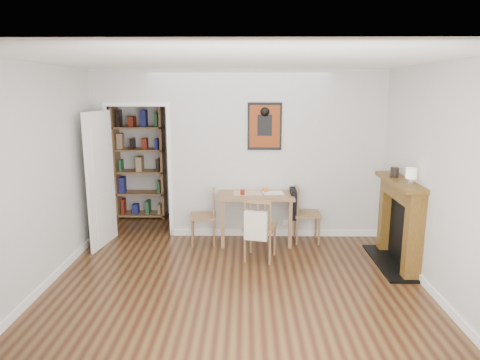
{
  "coord_description": "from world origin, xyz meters",
  "views": [
    {
      "loc": [
        0.11,
        -5.19,
        2.3
      ],
      "look_at": [
        0.03,
        0.6,
        1.07
      ],
      "focal_mm": 32.0,
      "sensor_mm": 36.0,
      "label": 1
    }
  ],
  "objects_px": {
    "ceramic_jar_b": "(393,171)",
    "bookshelf": "(140,161)",
    "mantel_lamp": "(411,174)",
    "dining_table": "(256,199)",
    "red_glass": "(242,192)",
    "orange_fruit": "(266,190)",
    "ceramic_jar_a": "(395,172)",
    "fireplace": "(400,220)",
    "chair_left": "(203,217)",
    "notebook": "(273,193)",
    "chair_front": "(260,228)",
    "chair_right": "(306,214)"
  },
  "relations": [
    {
      "from": "red_glass",
      "to": "notebook",
      "type": "relative_size",
      "value": 0.28
    },
    {
      "from": "bookshelf",
      "to": "ceramic_jar_a",
      "type": "relative_size",
      "value": 15.88
    },
    {
      "from": "bookshelf",
      "to": "ceramic_jar_b",
      "type": "xyz_separation_m",
      "value": [
        3.93,
        -1.82,
        0.17
      ]
    },
    {
      "from": "dining_table",
      "to": "red_glass",
      "type": "height_order",
      "value": "red_glass"
    },
    {
      "from": "dining_table",
      "to": "ceramic_jar_b",
      "type": "distance_m",
      "value": 2.0
    },
    {
      "from": "chair_right",
      "to": "dining_table",
      "type": "bearing_deg",
      "value": -179.98
    },
    {
      "from": "mantel_lamp",
      "to": "fireplace",
      "type": "bearing_deg",
      "value": 85.32
    },
    {
      "from": "notebook",
      "to": "mantel_lamp",
      "type": "relative_size",
      "value": 1.45
    },
    {
      "from": "dining_table",
      "to": "chair_right",
      "type": "distance_m",
      "value": 0.79
    },
    {
      "from": "bookshelf",
      "to": "ceramic_jar_b",
      "type": "bearing_deg",
      "value": -24.79
    },
    {
      "from": "notebook",
      "to": "chair_left",
      "type": "bearing_deg",
      "value": -173.99
    },
    {
      "from": "red_glass",
      "to": "chair_left",
      "type": "bearing_deg",
      "value": 179.96
    },
    {
      "from": "ceramic_jar_b",
      "to": "bookshelf",
      "type": "bearing_deg",
      "value": 155.21
    },
    {
      "from": "orange_fruit",
      "to": "mantel_lamp",
      "type": "distance_m",
      "value": 2.16
    },
    {
      "from": "notebook",
      "to": "mantel_lamp",
      "type": "xyz_separation_m",
      "value": [
        1.6,
        -1.16,
        0.52
      ]
    },
    {
      "from": "dining_table",
      "to": "orange_fruit",
      "type": "relative_size",
      "value": 14.73
    },
    {
      "from": "fireplace",
      "to": "ceramic_jar_b",
      "type": "relative_size",
      "value": 13.35
    },
    {
      "from": "fireplace",
      "to": "bookshelf",
      "type": "bearing_deg",
      "value": 151.49
    },
    {
      "from": "mantel_lamp",
      "to": "ceramic_jar_b",
      "type": "distance_m",
      "value": 0.64
    },
    {
      "from": "ceramic_jar_a",
      "to": "fireplace",
      "type": "bearing_deg",
      "value": -65.68
    },
    {
      "from": "chair_front",
      "to": "notebook",
      "type": "distance_m",
      "value": 0.82
    },
    {
      "from": "dining_table",
      "to": "chair_left",
      "type": "height_order",
      "value": "chair_left"
    },
    {
      "from": "chair_right",
      "to": "notebook",
      "type": "height_order",
      "value": "chair_right"
    },
    {
      "from": "orange_fruit",
      "to": "fireplace",
      "type": "bearing_deg",
      "value": -27.81
    },
    {
      "from": "dining_table",
      "to": "chair_right",
      "type": "relative_size",
      "value": 1.3
    },
    {
      "from": "fireplace",
      "to": "notebook",
      "type": "distance_m",
      "value": 1.85
    },
    {
      "from": "chair_front",
      "to": "orange_fruit",
      "type": "height_order",
      "value": "chair_front"
    },
    {
      "from": "chair_front",
      "to": "chair_right",
      "type": "bearing_deg",
      "value": 44.56
    },
    {
      "from": "chair_front",
      "to": "ceramic_jar_b",
      "type": "bearing_deg",
      "value": 6.16
    },
    {
      "from": "dining_table",
      "to": "mantel_lamp",
      "type": "distance_m",
      "value": 2.27
    },
    {
      "from": "chair_right",
      "to": "red_glass",
      "type": "height_order",
      "value": "chair_right"
    },
    {
      "from": "chair_left",
      "to": "ceramic_jar_b",
      "type": "relative_size",
      "value": 8.92
    },
    {
      "from": "chair_right",
      "to": "bookshelf",
      "type": "bearing_deg",
      "value": 155.37
    },
    {
      "from": "dining_table",
      "to": "chair_front",
      "type": "height_order",
      "value": "chair_front"
    },
    {
      "from": "orange_fruit",
      "to": "ceramic_jar_a",
      "type": "height_order",
      "value": "ceramic_jar_a"
    },
    {
      "from": "dining_table",
      "to": "chair_right",
      "type": "height_order",
      "value": "chair_right"
    },
    {
      "from": "bookshelf",
      "to": "ceramic_jar_a",
      "type": "bearing_deg",
      "value": -27.18
    },
    {
      "from": "orange_fruit",
      "to": "ceramic_jar_a",
      "type": "bearing_deg",
      "value": -24.59
    },
    {
      "from": "chair_right",
      "to": "chair_front",
      "type": "distance_m",
      "value": 1.02
    },
    {
      "from": "orange_fruit",
      "to": "chair_left",
      "type": "bearing_deg",
      "value": -170.12
    },
    {
      "from": "bookshelf",
      "to": "orange_fruit",
      "type": "distance_m",
      "value": 2.55
    },
    {
      "from": "dining_table",
      "to": "orange_fruit",
      "type": "xyz_separation_m",
      "value": [
        0.15,
        0.07,
        0.13
      ]
    },
    {
      "from": "bookshelf",
      "to": "fireplace",
      "type": "xyz_separation_m",
      "value": [
        3.96,
        -2.15,
        -0.42
      ]
    },
    {
      "from": "mantel_lamp",
      "to": "orange_fruit",
      "type": "bearing_deg",
      "value": 144.64
    },
    {
      "from": "ceramic_jar_a",
      "to": "mantel_lamp",
      "type": "bearing_deg",
      "value": -84.35
    },
    {
      "from": "chair_left",
      "to": "notebook",
      "type": "height_order",
      "value": "chair_left"
    },
    {
      "from": "chair_front",
      "to": "bookshelf",
      "type": "xyz_separation_m",
      "value": [
        -2.11,
        2.01,
        0.59
      ]
    },
    {
      "from": "bookshelf",
      "to": "mantel_lamp",
      "type": "xyz_separation_m",
      "value": [
        3.93,
        -2.45,
        0.25
      ]
    },
    {
      "from": "red_glass",
      "to": "ceramic_jar_b",
      "type": "xyz_separation_m",
      "value": [
        2.07,
        -0.42,
        0.41
      ]
    },
    {
      "from": "fireplace",
      "to": "ceramic_jar_b",
      "type": "xyz_separation_m",
      "value": [
        -0.03,
        0.33,
        0.59
      ]
    }
  ]
}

